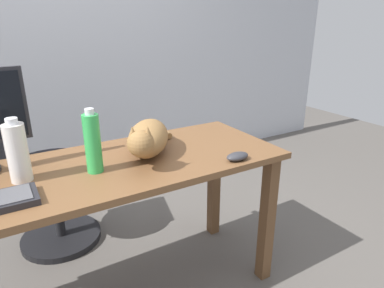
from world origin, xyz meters
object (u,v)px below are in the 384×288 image
at_px(cat, 148,138).
at_px(computer_mouse, 237,156).
at_px(water_bottle, 93,143).
at_px(spray_bottle, 17,152).
at_px(office_chair, 44,183).

bearing_deg(cat, computer_mouse, -40.32).
height_order(cat, water_bottle, water_bottle).
bearing_deg(spray_bottle, office_chair, 78.65).
bearing_deg(office_chair, water_bottle, -79.06).
bearing_deg(cat, spray_bottle, 179.40).
xyz_separation_m(cat, spray_bottle, (-0.53, 0.01, 0.04)).
relative_size(office_chair, spray_bottle, 3.75).
bearing_deg(water_bottle, spray_bottle, 166.78).
distance_m(computer_mouse, spray_bottle, 0.89).
distance_m(cat, spray_bottle, 0.53).
distance_m(office_chair, computer_mouse, 1.21).
height_order(computer_mouse, spray_bottle, spray_bottle).
xyz_separation_m(computer_mouse, spray_bottle, (-0.84, 0.27, 0.10)).
distance_m(office_chair, cat, 0.87).
bearing_deg(computer_mouse, spray_bottle, 162.24).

